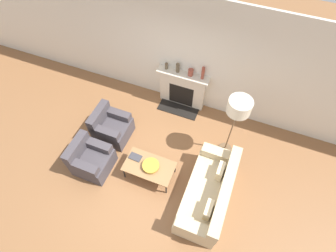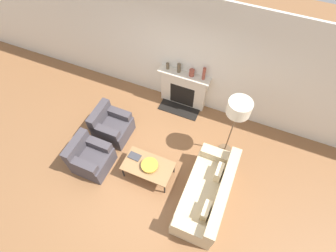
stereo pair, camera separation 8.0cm
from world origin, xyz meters
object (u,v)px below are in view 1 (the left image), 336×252
object	(u,v)px
fireplace	(182,89)
book	(135,157)
armchair_near	(91,159)
coffee_table	(149,167)
bowl	(151,166)
floor_lamp	(239,109)
armchair_far	(111,127)
mantel_vase_left	(166,66)
mantel_vase_center_right	(191,72)
mantel_vase_right	(203,73)
mantel_vase_center_left	(178,68)
couch	(210,193)

from	to	relation	value
fireplace	book	world-z (taller)	fireplace
armchair_near	coffee_table	world-z (taller)	armchair_near
bowl	floor_lamp	world-z (taller)	floor_lamp
armchair_far	floor_lamp	world-z (taller)	floor_lamp
coffee_table	mantel_vase_left	distance (m)	2.41
armchair_near	mantel_vase_center_right	world-z (taller)	mantel_vase_center_right
armchair_far	mantel_vase_right	distance (m)	2.48
armchair_near	floor_lamp	xyz separation A→B (m)	(2.64, 1.53, 1.18)
fireplace	mantel_vase_right	distance (m)	0.83
bowl	mantel_vase_center_left	xyz separation A→B (m)	(-0.26, 2.24, 0.70)
mantel_vase_center_left	book	bearing A→B (deg)	-93.57
couch	bowl	bearing A→B (deg)	-92.85
coffee_table	mantel_vase_left	size ratio (longest dim) A/B	6.68
bowl	book	xyz separation A→B (m)	(-0.40, 0.08, -0.03)
bowl	mantel_vase_left	xyz separation A→B (m)	(-0.55, 2.24, 0.66)
armchair_near	bowl	bearing A→B (deg)	-77.86
coffee_table	bowl	distance (m)	0.09
coffee_table	armchair_far	bearing A→B (deg)	153.59
fireplace	floor_lamp	xyz separation A→B (m)	(1.44, -0.98, 0.99)
fireplace	mantel_vase_center_left	xyz separation A→B (m)	(-0.15, 0.02, 0.65)
coffee_table	mantel_vase_left	bearing A→B (deg)	102.70
coffee_table	bowl	size ratio (longest dim) A/B	2.93
bowl	book	distance (m)	0.41
armchair_far	mantel_vase_right	xyz separation A→B (m)	(1.66, 1.61, 0.89)
fireplace	mantel_vase_right	bearing A→B (deg)	1.91
armchair_near	bowl	distance (m)	1.35
mantel_vase_center_right	armchair_near	bearing A→B (deg)	-118.48
mantel_vase_center_right	mantel_vase_center_left	bearing A→B (deg)	180.00
mantel_vase_center_left	floor_lamp	bearing A→B (deg)	-31.87
floor_lamp	coffee_table	bearing A→B (deg)	-137.67
armchair_near	armchair_far	xyz separation A→B (m)	(0.00, 0.91, 0.00)
armchair_far	coffee_table	bearing A→B (deg)	-116.41
mantel_vase_center_right	floor_lamp	bearing A→B (deg)	-37.91
bowl	fireplace	bearing A→B (deg)	92.80
armchair_near	mantel_vase_right	distance (m)	3.15
floor_lamp	mantel_vase_center_left	bearing A→B (deg)	148.13
floor_lamp	fireplace	bearing A→B (deg)	145.90
armchair_far	mantel_vase_right	world-z (taller)	mantel_vase_right
coffee_table	couch	bearing A→B (deg)	-2.77
fireplace	mantel_vase_left	bearing A→B (deg)	177.99
fireplace	couch	xyz separation A→B (m)	(1.41, -2.29, -0.18)
floor_lamp	armchair_far	bearing A→B (deg)	-166.80
armchair_far	coffee_table	xyz separation A→B (m)	(1.27, -0.63, 0.06)
coffee_table	mantel_vase_left	xyz separation A→B (m)	(-0.51, 2.24, 0.74)
floor_lamp	mantel_vase_center_left	xyz separation A→B (m)	(-1.60, 0.99, -0.34)
book	mantel_vase_center_left	world-z (taller)	mantel_vase_center_left
fireplace	armchair_near	xyz separation A→B (m)	(-1.20, -2.51, -0.19)
armchair_near	mantel_vase_right	xyz separation A→B (m)	(1.66, 2.52, 0.89)
book	floor_lamp	bearing A→B (deg)	36.94
book	mantel_vase_center_right	distance (m)	2.32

